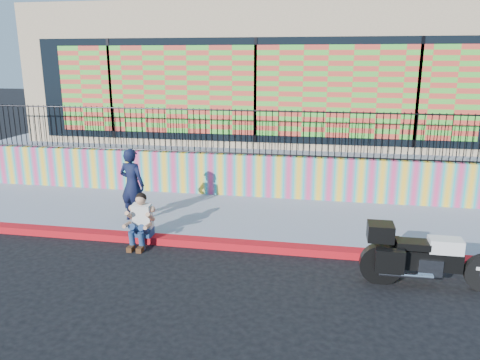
# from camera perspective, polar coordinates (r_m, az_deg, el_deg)

# --- Properties ---
(ground) EXTENTS (90.00, 90.00, 0.00)m
(ground) POSITION_cam_1_polar(r_m,az_deg,el_deg) (9.56, -2.11, -8.22)
(ground) COLOR black
(ground) RESTS_ON ground
(red_curb) EXTENTS (16.00, 0.30, 0.15)m
(red_curb) POSITION_cam_1_polar(r_m,az_deg,el_deg) (9.53, -2.11, -7.80)
(red_curb) COLOR red
(red_curb) RESTS_ON ground
(sidewalk) EXTENTS (16.00, 3.00, 0.15)m
(sidewalk) POSITION_cam_1_polar(r_m,az_deg,el_deg) (11.04, -0.22, -4.59)
(sidewalk) COLOR gray
(sidewalk) RESTS_ON ground
(mural_wall) EXTENTS (16.00, 0.20, 1.10)m
(mural_wall) POSITION_cam_1_polar(r_m,az_deg,el_deg) (12.37, 1.18, 0.54)
(mural_wall) COLOR #D83871
(mural_wall) RESTS_ON sidewalk
(metal_fence) EXTENTS (15.80, 0.04, 1.20)m
(metal_fence) POSITION_cam_1_polar(r_m,az_deg,el_deg) (12.15, 1.20, 5.81)
(metal_fence) COLOR black
(metal_fence) RESTS_ON mural_wall
(elevated_platform) EXTENTS (16.00, 10.00, 1.25)m
(elevated_platform) POSITION_cam_1_polar(r_m,az_deg,el_deg) (17.33, 3.98, 4.34)
(elevated_platform) COLOR gray
(elevated_platform) RESTS_ON ground
(storefront_building) EXTENTS (14.00, 8.06, 4.00)m
(storefront_building) POSITION_cam_1_polar(r_m,az_deg,el_deg) (16.84, 4.05, 13.02)
(storefront_building) COLOR tan
(storefront_building) RESTS_ON elevated_platform
(police_motorcycle) EXTENTS (2.27, 0.75, 1.41)m
(police_motorcycle) POSITION_cam_1_polar(r_m,az_deg,el_deg) (8.42, 22.19, -8.28)
(police_motorcycle) COLOR black
(police_motorcycle) RESTS_ON ground
(police_officer) EXTENTS (0.67, 0.51, 1.65)m
(police_officer) POSITION_cam_1_polar(r_m,az_deg,el_deg) (10.70, -13.02, -0.57)
(police_officer) COLOR black
(police_officer) RESTS_ON sidewalk
(seated_man) EXTENTS (0.54, 0.71, 1.06)m
(seated_man) POSITION_cam_1_polar(r_m,az_deg,el_deg) (9.68, -12.10, -5.40)
(seated_man) COLOR navy
(seated_man) RESTS_ON ground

